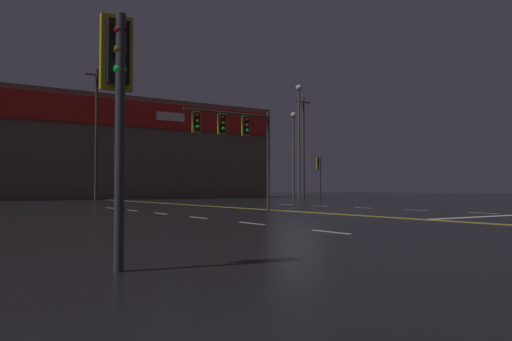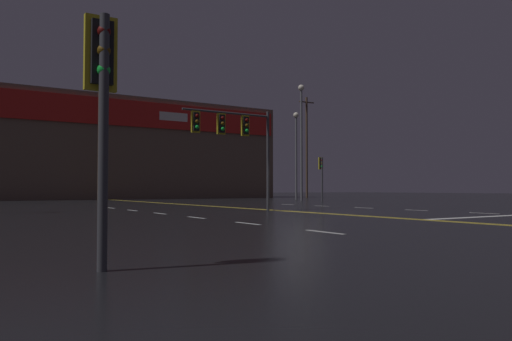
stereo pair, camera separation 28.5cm
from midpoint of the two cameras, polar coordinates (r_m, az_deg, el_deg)
name	(u,v)px [view 1 (the left image)]	position (r m, az deg, el deg)	size (l,w,h in m)	color
ground_plane	(298,212)	(22.94, 4.47, -4.72)	(200.00, 200.00, 0.00)	black
road_markings	(342,212)	(22.59, 9.44, -4.73)	(17.60, 60.00, 0.01)	gold
traffic_signal_median	(233,131)	(23.56, -3.04, 4.57)	(4.64, 0.36, 4.86)	#38383D
traffic_signal_corner_northeast	(319,169)	(41.34, 7.04, 0.16)	(0.42, 0.36, 3.65)	#38383D
traffic_signal_corner_southwest	(118,81)	(6.83, -16.68, 9.72)	(0.42, 0.36, 3.32)	#38383D
streetlight_median_approach	(299,128)	(45.59, 4.75, 4.92)	(0.56, 0.56, 10.54)	#59595E
streetlight_far_left	(293,143)	(49.87, 4.14, 3.15)	(0.56, 0.56, 8.70)	#59595E
building_backdrop	(91,149)	(56.51, -18.50, 2.33)	(39.86, 10.23, 10.61)	brown
utility_pole_row	(123,138)	(50.12, -15.11, 3.60)	(48.66, 0.26, 12.41)	#4C3828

